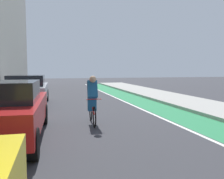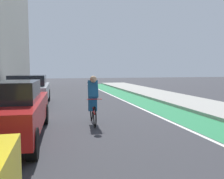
{
  "view_description": "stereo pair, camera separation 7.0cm",
  "coord_description": "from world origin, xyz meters",
  "views": [
    {
      "loc": [
        -1.76,
        3.48,
        1.84
      ],
      "look_at": [
        -0.2,
        9.64,
        1.3
      ],
      "focal_mm": 38.93,
      "sensor_mm": 36.0,
      "label": 1
    },
    {
      "loc": [
        -1.69,
        3.47,
        1.84
      ],
      "look_at": [
        -0.2,
        9.64,
        1.3
      ],
      "focal_mm": 38.93,
      "sensor_mm": 36.0,
      "label": 2
    }
  ],
  "objects": [
    {
      "name": "lane_divider_stripe",
      "position": [
        2.24,
        15.13,
        0.0
      ],
      "size": [
        0.12,
        34.25,
        0.0
      ],
      "primitive_type": "cube",
      "color": "white",
      "rests_on": "ground"
    },
    {
      "name": "ground_plane",
      "position": [
        0.0,
        13.13,
        0.0
      ],
      "size": [
        75.35,
        75.35,
        0.0
      ],
      "primitive_type": "plane",
      "color": "#38383D"
    },
    {
      "name": "cyclist_trailing",
      "position": [
        -0.43,
        11.41,
        0.81
      ],
      "size": [
        0.48,
        1.72,
        1.61
      ],
      "color": "black",
      "rests_on": "ground"
    },
    {
      "name": "parked_sedan_red",
      "position": [
        -2.89,
        10.1,
        0.79
      ],
      "size": [
        2.03,
        4.44,
        1.53
      ],
      "color": "red",
      "rests_on": "ground"
    },
    {
      "name": "parked_sedan_silver",
      "position": [
        -2.89,
        16.12,
        0.79
      ],
      "size": [
        2.0,
        4.54,
        1.53
      ],
      "color": "#9EA0A8",
      "rests_on": "ground"
    },
    {
      "name": "sidewalk_right",
      "position": [
        5.36,
        15.13,
        0.07
      ],
      "size": [
        2.84,
        34.25,
        0.14
      ],
      "primitive_type": "cube",
      "color": "#A8A59E",
      "rests_on": "ground"
    },
    {
      "name": "bike_lane_paint",
      "position": [
        3.14,
        15.13,
        0.0
      ],
      "size": [
        1.6,
        34.25,
        0.0
      ],
      "primitive_type": "cube",
      "color": "#2D8451",
      "rests_on": "ground"
    }
  ]
}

